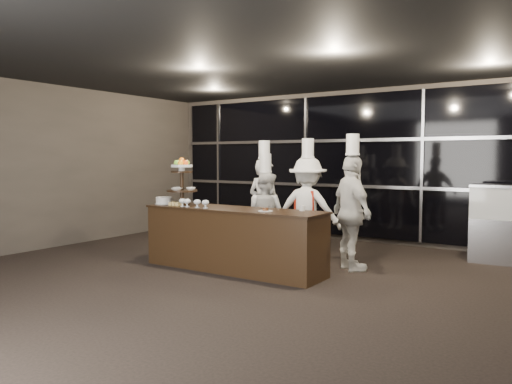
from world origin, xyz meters
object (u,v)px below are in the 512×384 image
Objects in this scene: layer_cake at (164,201)px; chef_c at (307,209)px; chef_b at (265,214)px; chef_d at (352,212)px; display_stand at (182,178)px; chef_a at (264,205)px; buffet_counter at (233,239)px.

chef_c is at bearing 32.50° from layer_cake.
chef_c is at bearing 14.79° from chef_b.
layer_cake is at bearing -160.06° from chef_d.
layer_cake is at bearing -140.00° from chef_b.
display_stand is 0.38× the size of chef_a.
chef_a reaches higher than display_stand.
chef_b is at bearing -53.48° from chef_a.
layer_cake is (-0.34, -0.05, -0.37)m from display_stand.
buffet_counter is at bearing -85.38° from chef_b.
chef_a is (1.09, 1.29, -0.12)m from layer_cake.
display_stand reaches higher than layer_cake.
layer_cake is 1.69m from chef_a.
chef_b is at bearing -165.21° from chef_c.
display_stand is 0.37× the size of chef_d.
display_stand is at bearing -143.44° from chef_c.
layer_cake is 0.15× the size of chef_a.
chef_c is (1.94, 1.24, -0.13)m from layer_cake.
layer_cake is 0.17× the size of chef_b.
buffet_counter is 1.33m from chef_a.
layer_cake is 2.97m from chef_d.
chef_b is (1.26, 1.06, -0.24)m from layer_cake.
chef_b is 0.88× the size of chef_c.
chef_b reaches higher than display_stand.
chef_d is (1.71, -0.28, 0.02)m from chef_a.
chef_b is (0.17, -0.24, -0.12)m from chef_a.
display_stand is at bearing -179.99° from buffet_counter.
layer_cake is at bearing -177.86° from buffet_counter.
display_stand is at bearing 8.32° from layer_cake.
display_stand is at bearing -132.38° from chef_b.
layer_cake is 0.15× the size of chef_c.
chef_d is (1.53, -0.04, 0.14)m from chef_b.
layer_cake is 1.66m from chef_b.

